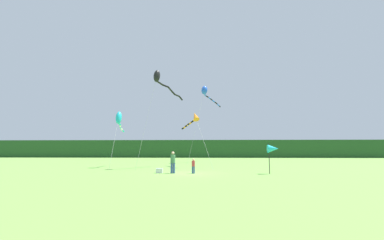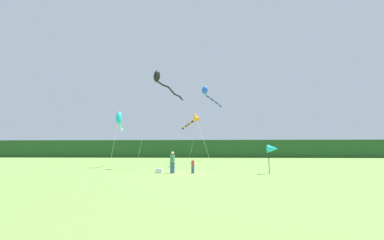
{
  "view_description": "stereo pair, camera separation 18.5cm",
  "coord_description": "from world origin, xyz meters",
  "px_view_note": "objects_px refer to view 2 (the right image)",
  "views": [
    {
      "loc": [
        1.32,
        -22.35,
        1.99
      ],
      "look_at": [
        0.0,
        6.0,
        5.25
      ],
      "focal_mm": 24.28,
      "sensor_mm": 36.0,
      "label": 1
    },
    {
      "loc": [
        1.51,
        -22.35,
        1.99
      ],
      "look_at": [
        0.0,
        6.0,
        5.25
      ],
      "focal_mm": 24.28,
      "sensor_mm": 36.0,
      "label": 2
    }
  ],
  "objects_px": {
    "cooler_box": "(159,171)",
    "kite_blue": "(206,92)",
    "person_child": "(193,165)",
    "kite_cyan": "(119,119)",
    "person_adult": "(172,161)",
    "kite_orange": "(194,118)",
    "banner_flag_pole": "(273,149)",
    "kite_black": "(160,80)"
  },
  "relations": [
    {
      "from": "banner_flag_pole",
      "to": "kite_orange",
      "type": "distance_m",
      "value": 11.45
    },
    {
      "from": "person_child",
      "to": "kite_cyan",
      "type": "distance_m",
      "value": 12.77
    },
    {
      "from": "person_adult",
      "to": "banner_flag_pole",
      "type": "height_order",
      "value": "banner_flag_pole"
    },
    {
      "from": "person_child",
      "to": "kite_blue",
      "type": "distance_m",
      "value": 21.72
    },
    {
      "from": "banner_flag_pole",
      "to": "kite_cyan",
      "type": "relative_size",
      "value": 0.38
    },
    {
      "from": "cooler_box",
      "to": "person_child",
      "type": "bearing_deg",
      "value": -4.56
    },
    {
      "from": "person_child",
      "to": "banner_flag_pole",
      "type": "xyz_separation_m",
      "value": [
        6.74,
        0.1,
        1.37
      ]
    },
    {
      "from": "kite_cyan",
      "to": "kite_blue",
      "type": "bearing_deg",
      "value": 47.8
    },
    {
      "from": "person_child",
      "to": "person_adult",
      "type": "bearing_deg",
      "value": 178.66
    },
    {
      "from": "person_adult",
      "to": "kite_cyan",
      "type": "distance_m",
      "value": 11.43
    },
    {
      "from": "kite_cyan",
      "to": "person_adult",
      "type": "bearing_deg",
      "value": -45.9
    },
    {
      "from": "kite_black",
      "to": "kite_orange",
      "type": "xyz_separation_m",
      "value": [
        3.83,
        1.73,
        -4.27
      ]
    },
    {
      "from": "kite_orange",
      "to": "kite_blue",
      "type": "bearing_deg",
      "value": 81.89
    },
    {
      "from": "kite_black",
      "to": "kite_blue",
      "type": "distance_m",
      "value": 13.45
    },
    {
      "from": "kite_black",
      "to": "kite_blue",
      "type": "relative_size",
      "value": 0.9
    },
    {
      "from": "banner_flag_pole",
      "to": "kite_orange",
      "type": "height_order",
      "value": "kite_orange"
    },
    {
      "from": "kite_orange",
      "to": "kite_blue",
      "type": "xyz_separation_m",
      "value": [
        1.5,
        10.55,
        5.55
      ]
    },
    {
      "from": "person_child",
      "to": "kite_orange",
      "type": "bearing_deg",
      "value": 91.88
    },
    {
      "from": "person_child",
      "to": "kite_orange",
      "type": "relative_size",
      "value": 0.18
    },
    {
      "from": "person_child",
      "to": "kite_blue",
      "type": "height_order",
      "value": "kite_blue"
    },
    {
      "from": "person_adult",
      "to": "kite_blue",
      "type": "distance_m",
      "value": 21.69
    },
    {
      "from": "kite_blue",
      "to": "kite_black",
      "type": "bearing_deg",
      "value": -113.48
    },
    {
      "from": "person_child",
      "to": "kite_cyan",
      "type": "xyz_separation_m",
      "value": [
        -9.05,
        7.58,
        4.86
      ]
    },
    {
      "from": "banner_flag_pole",
      "to": "kite_blue",
      "type": "height_order",
      "value": "kite_blue"
    },
    {
      "from": "person_child",
      "to": "banner_flag_pole",
      "type": "distance_m",
      "value": 6.88
    },
    {
      "from": "kite_orange",
      "to": "kite_blue",
      "type": "distance_m",
      "value": 12.01
    },
    {
      "from": "kite_orange",
      "to": "person_adult",
      "type": "bearing_deg",
      "value": -100.06
    },
    {
      "from": "cooler_box",
      "to": "kite_blue",
      "type": "height_order",
      "value": "kite_blue"
    },
    {
      "from": "person_child",
      "to": "kite_blue",
      "type": "relative_size",
      "value": 0.1
    },
    {
      "from": "person_adult",
      "to": "kite_cyan",
      "type": "height_order",
      "value": "kite_cyan"
    },
    {
      "from": "banner_flag_pole",
      "to": "kite_cyan",
      "type": "distance_m",
      "value": 17.82
    },
    {
      "from": "person_adult",
      "to": "kite_cyan",
      "type": "bearing_deg",
      "value": 134.1
    },
    {
      "from": "cooler_box",
      "to": "banner_flag_pole",
      "type": "xyz_separation_m",
      "value": [
        9.67,
        -0.14,
        1.87
      ]
    },
    {
      "from": "banner_flag_pole",
      "to": "kite_black",
      "type": "distance_m",
      "value": 14.96
    },
    {
      "from": "cooler_box",
      "to": "kite_blue",
      "type": "distance_m",
      "value": 22.12
    },
    {
      "from": "kite_orange",
      "to": "kite_cyan",
      "type": "bearing_deg",
      "value": -174.87
    },
    {
      "from": "person_child",
      "to": "kite_cyan",
      "type": "bearing_deg",
      "value": 140.08
    },
    {
      "from": "person_child",
      "to": "banner_flag_pole",
      "type": "height_order",
      "value": "banner_flag_pole"
    },
    {
      "from": "kite_cyan",
      "to": "kite_blue",
      "type": "xyz_separation_m",
      "value": [
        10.28,
        11.34,
        5.74
      ]
    },
    {
      "from": "person_adult",
      "to": "kite_orange",
      "type": "xyz_separation_m",
      "value": [
        1.48,
        8.32,
        4.72
      ]
    },
    {
      "from": "person_child",
      "to": "kite_black",
      "type": "xyz_separation_m",
      "value": [
        -4.11,
        6.64,
        9.33
      ]
    },
    {
      "from": "cooler_box",
      "to": "kite_cyan",
      "type": "distance_m",
      "value": 10.96
    }
  ]
}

